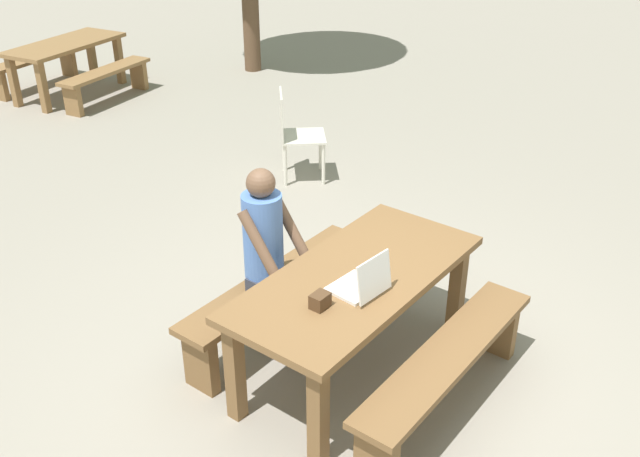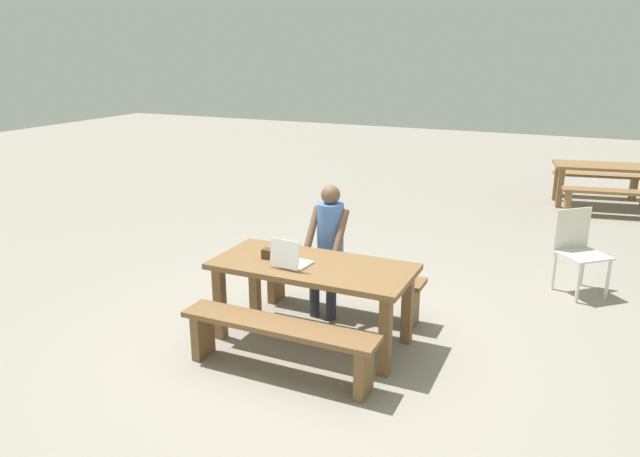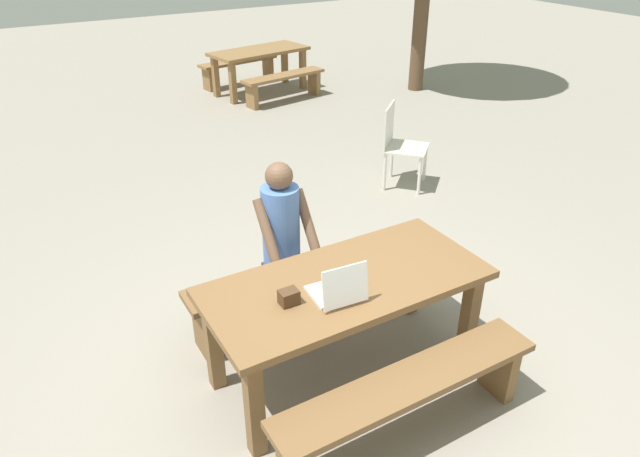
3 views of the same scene
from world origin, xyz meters
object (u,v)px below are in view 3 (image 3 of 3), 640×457
at_px(picnic_table_front, 346,294).
at_px(laptop, 338,290).
at_px(person_seated, 284,240).
at_px(picnic_table_mid, 259,57).
at_px(plastic_chair, 399,144).
at_px(small_pouch, 289,297).

bearing_deg(picnic_table_front, laptop, -136.28).
bearing_deg(laptop, person_seated, -87.69).
bearing_deg(picnic_table_front, person_seated, 100.76).
relative_size(laptop, picnic_table_mid, 0.18).
bearing_deg(laptop, plastic_chair, -128.88).
xyz_separation_m(picnic_table_front, picnic_table_mid, (2.37, 6.36, -0.04)).
height_order(person_seated, picnic_table_mid, person_seated).
bearing_deg(laptop, picnic_table_mid, -106.37).
relative_size(laptop, small_pouch, 2.81).
bearing_deg(picnic_table_mid, picnic_table_front, -120.38).
height_order(laptop, person_seated, person_seated).
height_order(small_pouch, plastic_chair, plastic_chair).
bearing_deg(picnic_table_front, picnic_table_mid, 69.55).
height_order(picnic_table_front, small_pouch, small_pouch).
bearing_deg(plastic_chair, person_seated, 173.81).
bearing_deg(small_pouch, laptop, -21.15).
distance_m(person_seated, picnic_table_mid, 6.26).
bearing_deg(picnic_table_front, plastic_chair, 46.48).
xyz_separation_m(person_seated, plastic_chair, (2.23, 1.61, -0.26)).
xyz_separation_m(small_pouch, person_seated, (0.30, 0.65, -0.04)).
relative_size(person_seated, plastic_chair, 1.44).
distance_m(person_seated, plastic_chair, 2.76).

